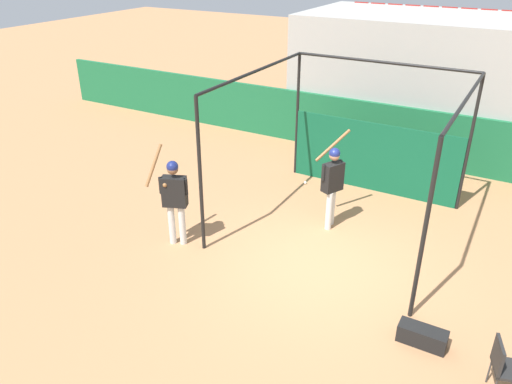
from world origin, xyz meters
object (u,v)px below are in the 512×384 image
at_px(player_batter, 332,180).
at_px(baseball, 305,183).
at_px(folding_chair, 504,364).
at_px(equipment_bag, 422,336).
at_px(player_waiting, 174,195).

height_order(player_batter, baseball, player_batter).
bearing_deg(folding_chair, baseball, -150.34).
bearing_deg(baseball, equipment_bag, -47.64).
bearing_deg(player_batter, baseball, 63.72).
height_order(player_batter, folding_chair, player_batter).
bearing_deg(equipment_bag, player_waiting, 174.87).
relative_size(player_batter, player_waiting, 0.96).
distance_m(equipment_bag, baseball, 5.57).
distance_m(player_batter, equipment_bag, 3.66).
bearing_deg(player_batter, player_waiting, 156.84).
xyz_separation_m(player_batter, baseball, (-1.27, 1.59, -1.02)).
bearing_deg(player_batter, equipment_bag, -110.56).
height_order(folding_chair, equipment_bag, folding_chair).
height_order(equipment_bag, baseball, equipment_bag).
xyz_separation_m(player_waiting, equipment_bag, (4.82, -0.43, -0.92)).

